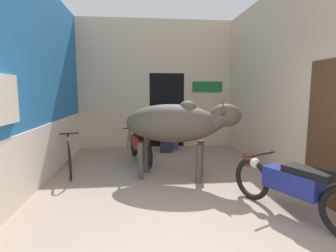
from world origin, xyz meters
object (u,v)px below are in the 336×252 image
(bucket, at_px, (249,159))
(bicycle, at_px, (69,154))
(motorcycle_near, at_px, (292,186))
(cow, at_px, (177,123))
(shopkeeper_seated, at_px, (166,129))
(motorcycle_far, at_px, (140,144))
(plastic_stool, at_px, (175,141))

(bucket, bearing_deg, bicycle, -178.88)
(bicycle, bearing_deg, motorcycle_near, -34.25)
(cow, distance_m, bicycle, 2.32)
(bicycle, distance_m, bucket, 3.87)
(cow, relative_size, bicycle, 1.32)
(motorcycle_near, height_order, shopkeeper_seated, shopkeeper_seated)
(cow, height_order, motorcycle_near, cow)
(motorcycle_far, height_order, bucket, motorcycle_far)
(motorcycle_far, distance_m, plastic_stool, 1.58)
(shopkeeper_seated, height_order, plastic_stool, shopkeeper_seated)
(shopkeeper_seated, xyz_separation_m, bucket, (1.72, -1.52, -0.51))
(bicycle, bearing_deg, bucket, 1.12)
(plastic_stool, bearing_deg, shopkeeper_seated, -141.01)
(motorcycle_near, xyz_separation_m, shopkeeper_seated, (-1.27, 3.92, 0.21))
(cow, xyz_separation_m, plastic_stool, (0.28, 2.43, -0.80))
(shopkeeper_seated, bearing_deg, motorcycle_near, -72.04)
(plastic_stool, xyz_separation_m, bucket, (1.45, -1.74, -0.12))
(motorcycle_near, distance_m, bucket, 2.46)
(bicycle, relative_size, shopkeeper_seated, 1.40)
(motorcycle_near, distance_m, shopkeeper_seated, 4.13)
(cow, xyz_separation_m, motorcycle_far, (-0.70, 1.20, -0.62))
(motorcycle_near, bearing_deg, shopkeeper_seated, 107.96)
(motorcycle_far, height_order, shopkeeper_seated, shopkeeper_seated)
(cow, relative_size, bucket, 8.53)
(motorcycle_near, relative_size, motorcycle_far, 0.96)
(cow, relative_size, shopkeeper_seated, 1.84)
(cow, bearing_deg, bucket, 21.66)
(motorcycle_far, relative_size, bucket, 7.31)
(shopkeeper_seated, bearing_deg, cow, -90.30)
(motorcycle_far, distance_m, shopkeeper_seated, 1.25)
(bucket, bearing_deg, motorcycle_near, -100.49)
(shopkeeper_seated, height_order, bucket, shopkeeper_seated)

